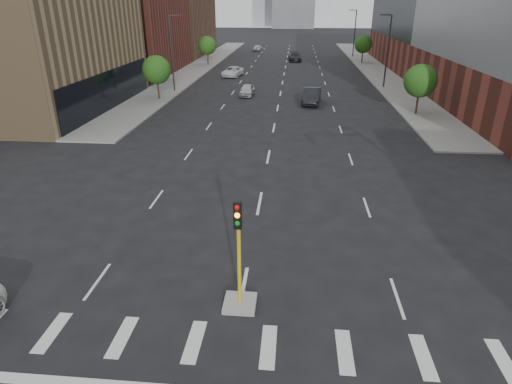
# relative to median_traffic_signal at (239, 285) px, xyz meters

# --- Properties ---
(sidewalk_left_far) EXTENTS (5.00, 92.00, 0.15)m
(sidewalk_left_far) POSITION_rel_median_traffic_signal_xyz_m (-15.00, 65.03, -0.90)
(sidewalk_left_far) COLOR gray
(sidewalk_left_far) RESTS_ON ground
(sidewalk_right_far) EXTENTS (5.00, 92.00, 0.15)m
(sidewalk_right_far) POSITION_rel_median_traffic_signal_xyz_m (15.00, 65.03, -0.90)
(sidewalk_right_far) COLOR gray
(sidewalk_right_far) RESTS_ON ground
(building_left_mid) EXTENTS (20.00, 24.00, 14.00)m
(building_left_mid) POSITION_rel_median_traffic_signal_xyz_m (-27.50, 31.03, 6.03)
(building_left_mid) COLOR #8E7350
(building_left_mid) RESTS_ON ground
(building_left_far_a) EXTENTS (20.00, 22.00, 12.00)m
(building_left_far_a) POSITION_rel_median_traffic_signal_xyz_m (-27.50, 57.03, 5.03)
(building_left_far_a) COLOR brown
(building_left_far_a) RESTS_ON ground
(building_left_far_b) EXTENTS (20.00, 24.00, 13.00)m
(building_left_far_b) POSITION_rel_median_traffic_signal_xyz_m (-27.50, 83.03, 5.53)
(building_left_far_b) COLOR brown
(building_left_far_b) RESTS_ON ground
(median_traffic_signal) EXTENTS (1.20, 1.20, 4.40)m
(median_traffic_signal) POSITION_rel_median_traffic_signal_xyz_m (0.00, 0.00, 0.00)
(median_traffic_signal) COLOR #999993
(median_traffic_signal) RESTS_ON ground
(streetlight_right_a) EXTENTS (1.60, 0.22, 9.07)m
(streetlight_right_a) POSITION_rel_median_traffic_signal_xyz_m (13.41, 46.03, 4.04)
(streetlight_right_a) COLOR #2D2D30
(streetlight_right_a) RESTS_ON ground
(streetlight_right_b) EXTENTS (1.60, 0.22, 9.07)m
(streetlight_right_b) POSITION_rel_median_traffic_signal_xyz_m (13.41, 81.03, 4.04)
(streetlight_right_b) COLOR #2D2D30
(streetlight_right_b) RESTS_ON ground
(streetlight_left) EXTENTS (1.60, 0.22, 9.07)m
(streetlight_left) POSITION_rel_median_traffic_signal_xyz_m (-13.41, 41.03, 4.04)
(streetlight_left) COLOR #2D2D30
(streetlight_left) RESTS_ON ground
(tree_left_near) EXTENTS (3.20, 3.20, 4.85)m
(tree_left_near) POSITION_rel_median_traffic_signal_xyz_m (-14.00, 36.03, 2.42)
(tree_left_near) COLOR #382619
(tree_left_near) RESTS_ON ground
(tree_left_far) EXTENTS (3.20, 3.20, 4.85)m
(tree_left_far) POSITION_rel_median_traffic_signal_xyz_m (-14.00, 66.03, 2.42)
(tree_left_far) COLOR #382619
(tree_left_far) RESTS_ON ground
(tree_right_near) EXTENTS (3.20, 3.20, 4.85)m
(tree_right_near) POSITION_rel_median_traffic_signal_xyz_m (14.00, 31.03, 2.42)
(tree_right_near) COLOR #382619
(tree_right_near) RESTS_ON ground
(tree_right_far) EXTENTS (3.20, 3.20, 4.85)m
(tree_right_far) POSITION_rel_median_traffic_signal_xyz_m (14.00, 71.03, 2.42)
(tree_right_far) COLOR #382619
(tree_right_far) RESTS_ON ground
(car_near_left) EXTENTS (1.74, 4.03, 1.35)m
(car_near_left) POSITION_rel_median_traffic_signal_xyz_m (-4.01, 39.28, -0.30)
(car_near_left) COLOR silver
(car_near_left) RESTS_ON ground
(car_mid_right) EXTENTS (2.38, 5.37, 1.71)m
(car_mid_right) POSITION_rel_median_traffic_signal_xyz_m (3.67, 35.42, -0.12)
(car_mid_right) COLOR black
(car_mid_right) RESTS_ON ground
(car_far_left) EXTENTS (3.22, 5.50, 1.44)m
(car_far_left) POSITION_rel_median_traffic_signal_xyz_m (-7.81, 53.83, -0.25)
(car_far_left) COLOR silver
(car_far_left) RESTS_ON ground
(car_deep_right) EXTENTS (2.65, 5.63, 1.59)m
(car_deep_right) POSITION_rel_median_traffic_signal_xyz_m (1.58, 73.29, -0.18)
(car_deep_right) COLOR black
(car_deep_right) RESTS_ON ground
(car_distant) EXTENTS (2.09, 4.22, 1.38)m
(car_distant) POSITION_rel_median_traffic_signal_xyz_m (-7.26, 91.37, -0.28)
(car_distant) COLOR #BBBBC1
(car_distant) RESTS_ON ground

